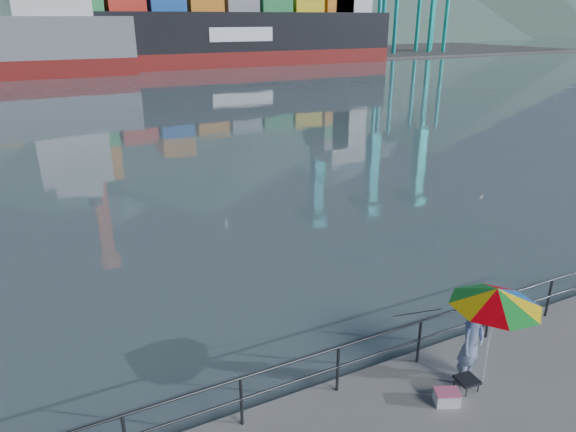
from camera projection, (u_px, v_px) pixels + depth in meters
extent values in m
cube|color=#4F6267|center=(36.00, 50.00, 116.58)|extent=(500.00, 280.00, 0.00)
cube|color=#514F4C|center=(106.00, 59.00, 89.93)|extent=(200.00, 40.00, 0.40)
cylinder|color=#2D3033|center=(292.00, 362.00, 9.31)|extent=(22.00, 0.05, 0.05)
cylinder|color=#2D3033|center=(292.00, 382.00, 9.48)|extent=(22.00, 0.05, 0.05)
cube|color=#2D3033|center=(292.00, 385.00, 9.49)|extent=(22.00, 0.06, 1.00)
cube|color=#267F3F|center=(104.00, 36.00, 87.69)|extent=(6.00, 2.40, 7.80)
cube|color=gray|center=(143.00, 35.00, 90.41)|extent=(6.00, 2.40, 7.80)
cube|color=#194CA5|center=(180.00, 50.00, 94.07)|extent=(6.00, 2.40, 2.60)
cube|color=orange|center=(213.00, 34.00, 95.84)|extent=(6.00, 2.40, 7.80)
cube|color=orange|center=(245.00, 48.00, 99.50)|extent=(6.00, 2.40, 2.60)
cube|color=#267F3F|center=(276.00, 47.00, 102.22)|extent=(6.00, 2.40, 2.60)
cube|color=orange|center=(305.00, 33.00, 104.00)|extent=(6.00, 2.40, 7.80)
cube|color=red|center=(332.00, 46.00, 107.66)|extent=(6.00, 2.40, 2.60)
cube|color=yellow|center=(358.00, 32.00, 109.44)|extent=(6.00, 2.40, 7.80)
cube|color=#194CA5|center=(103.00, 51.00, 91.13)|extent=(6.00, 2.40, 2.60)
cube|color=#267F3F|center=(139.00, 35.00, 92.91)|extent=(6.00, 2.40, 7.80)
cube|color=#194CA5|center=(175.00, 49.00, 96.57)|extent=(6.00, 2.40, 2.60)
cube|color=red|center=(208.00, 34.00, 98.34)|extent=(6.00, 2.40, 7.80)
cube|color=orange|center=(240.00, 47.00, 102.00)|extent=(6.00, 2.40, 2.60)
cube|color=gray|center=(269.00, 33.00, 103.78)|extent=(6.00, 2.40, 7.80)
cube|color=gray|center=(298.00, 33.00, 106.50)|extent=(6.00, 2.40, 7.80)
cube|color=gray|center=(325.00, 39.00, 109.69)|extent=(6.00, 2.40, 5.20)
imported|color=#33538A|center=(471.00, 344.00, 10.06)|extent=(0.70, 0.54, 1.71)
cylinder|color=white|center=(489.00, 340.00, 9.99)|extent=(0.04, 0.04, 1.94)
cone|color=#16962B|center=(496.00, 297.00, 9.64)|extent=(2.10, 2.10, 0.36)
cube|color=black|center=(467.00, 380.00, 10.02)|extent=(0.44, 0.44, 0.05)
cube|color=#2D3033|center=(466.00, 385.00, 10.07)|extent=(0.33, 0.33, 0.21)
cube|color=white|center=(447.00, 398.00, 9.69)|extent=(0.53, 0.45, 0.26)
cylinder|color=black|center=(412.00, 348.00, 11.38)|extent=(0.30, 1.75, 1.24)
cube|color=maroon|center=(232.00, 59.00, 81.02)|extent=(53.62, 8.94, 2.50)
cube|color=black|center=(231.00, 32.00, 79.55)|extent=(53.62, 8.94, 5.60)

